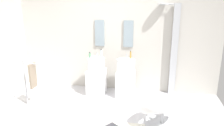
{
  "coord_description": "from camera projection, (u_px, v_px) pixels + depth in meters",
  "views": [
    {
      "loc": [
        0.9,
        -3.41,
        2.1
      ],
      "look_at": [
        0.15,
        0.55,
        0.95
      ],
      "focal_mm": 35.17,
      "sensor_mm": 36.0,
      "label": 1
    }
  ],
  "objects": [
    {
      "name": "pedestal_sink_right",
      "position": [
        126.0,
        78.0,
        4.9
      ],
      "size": [
        0.4,
        0.4,
        0.96
      ],
      "color": "white",
      "rests_on": "ground_plane"
    },
    {
      "name": "soap_bottle_green",
      "position": [
        90.0,
        55.0,
        4.91
      ],
      "size": [
        0.04,
        0.04,
        0.13
      ],
      "color": "#59996B",
      "rests_on": "pedestal_sink_left"
    },
    {
      "name": "vanity_mirror_left",
      "position": [
        100.0,
        33.0,
        5.13
      ],
      "size": [
        0.22,
        0.03,
        0.61
      ],
      "primitive_type": "cube",
      "color": "#8C9EA8"
    },
    {
      "name": "shower_column",
      "position": [
        174.0,
        48.0,
        4.86
      ],
      "size": [
        0.49,
        0.24,
        2.05
      ],
      "color": "#B7BABF",
      "rests_on": "ground_plane"
    },
    {
      "name": "rear_partition",
      "position": [
        114.0,
        36.0,
        5.16
      ],
      "size": [
        4.8,
        0.1,
        2.6
      ],
      "primitive_type": "cube",
      "color": "beige",
      "rests_on": "ground_plane"
    },
    {
      "name": "lounge_chair",
      "position": [
        163.0,
        108.0,
        3.72
      ],
      "size": [
        1.1,
        1.1,
        0.65
      ],
      "color": "#B7BABF",
      "rests_on": "ground_plane"
    },
    {
      "name": "soap_bottle_clear",
      "position": [
        101.0,
        54.0,
        4.92
      ],
      "size": [
        0.04,
        0.04,
        0.19
      ],
      "color": "silver",
      "rests_on": "pedestal_sink_left"
    },
    {
      "name": "towel_rack",
      "position": [
        32.0,
        77.0,
        4.39
      ],
      "size": [
        0.37,
        0.22,
        0.95
      ],
      "color": "#B7BABF",
      "rests_on": "ground_plane"
    },
    {
      "name": "vanity_mirror_right",
      "position": [
        128.0,
        34.0,
        5.01
      ],
      "size": [
        0.22,
        0.03,
        0.61
      ],
      "primitive_type": "cube",
      "color": "#8C9EA8"
    },
    {
      "name": "ground_plane",
      "position": [
        98.0,
        122.0,
        3.96
      ],
      "size": [
        4.8,
        3.6,
        0.04
      ],
      "primitive_type": "cube",
      "color": "silver"
    },
    {
      "name": "soap_bottle_amber",
      "position": [
        131.0,
        55.0,
        4.85
      ],
      "size": [
        0.04,
        0.04,
        0.17
      ],
      "color": "#C68C38",
      "rests_on": "pedestal_sink_right"
    },
    {
      "name": "pedestal_sink_left",
      "position": [
        96.0,
        76.0,
        5.02
      ],
      "size": [
        0.4,
        0.4,
        0.96
      ],
      "color": "white",
      "rests_on": "ground_plane"
    }
  ]
}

